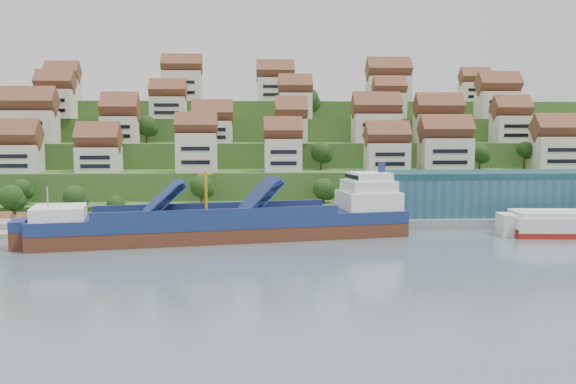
{
  "coord_description": "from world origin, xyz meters",
  "views": [
    {
      "loc": [
        -10.16,
        -128.85,
        22.49
      ],
      "look_at": [
        -1.02,
        14.0,
        8.0
      ],
      "focal_mm": 40.0,
      "sensor_mm": 36.0,
      "label": 1
    }
  ],
  "objects": [
    {
      "name": "quay",
      "position": [
        20.0,
        15.0,
        1.1
      ],
      "size": [
        180.0,
        14.0,
        2.2
      ],
      "primitive_type": "cube",
      "color": "gray",
      "rests_on": "ground"
    },
    {
      "name": "hillside_trees",
      "position": [
        -11.76,
        43.92,
        16.75
      ],
      "size": [
        141.89,
        60.8,
        32.12
      ],
      "color": "#204115",
      "rests_on": "ground"
    },
    {
      "name": "hillside",
      "position": [
        0.0,
        103.55,
        10.66
      ],
      "size": [
        260.0,
        128.0,
        31.0
      ],
      "color": "#2D4C1E",
      "rests_on": "ground"
    },
    {
      "name": "warehouse",
      "position": [
        52.0,
        17.0,
        7.2
      ],
      "size": [
        60.0,
        15.0,
        10.0
      ],
      "primitive_type": "cube",
      "color": "#255366",
      "rests_on": "quay"
    },
    {
      "name": "cargo_ship",
      "position": [
        -12.57,
        -0.98,
        3.16
      ],
      "size": [
        75.16,
        24.55,
        16.43
      ],
      "rotation": [
        0.0,
        0.0,
        0.18
      ],
      "color": "#542919",
      "rests_on": "ground"
    },
    {
      "name": "flagpole",
      "position": [
        18.11,
        10.0,
        6.88
      ],
      "size": [
        1.28,
        0.16,
        8.0
      ],
      "color": "gray",
      "rests_on": "quay"
    },
    {
      "name": "pebble_beach",
      "position": [
        -58.0,
        12.0,
        0.5
      ],
      "size": [
        45.0,
        20.0,
        1.0
      ],
      "primitive_type": "cube",
      "color": "gray",
      "rests_on": "ground"
    },
    {
      "name": "ground",
      "position": [
        0.0,
        0.0,
        0.0
      ],
      "size": [
        300.0,
        300.0,
        0.0
      ],
      "primitive_type": "plane",
      "color": "slate",
      "rests_on": "ground"
    },
    {
      "name": "hillside_village",
      "position": [
        1.92,
        60.23,
        24.25
      ],
      "size": [
        157.84,
        62.62,
        29.8
      ],
      "color": "beige",
      "rests_on": "ground"
    },
    {
      "name": "beach_huts",
      "position": [
        -60.0,
        10.75,
        2.1
      ],
      "size": [
        14.4,
        3.7,
        2.2
      ],
      "color": "white",
      "rests_on": "pebble_beach"
    }
  ]
}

